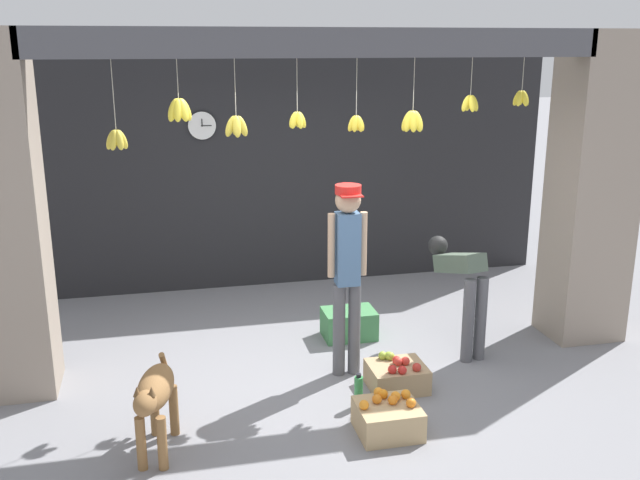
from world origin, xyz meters
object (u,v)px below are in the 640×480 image
at_px(dog, 155,395).
at_px(produce_box_green, 349,324).
at_px(wall_clock, 202,126).
at_px(shopkeeper, 347,264).
at_px(water_bottle, 359,391).
at_px(fruit_crate_apples, 397,375).
at_px(fruit_crate_oranges, 388,418).
at_px(worker_stooping, 462,283).

relative_size(dog, produce_box_green, 1.69).
bearing_deg(wall_clock, shopkeeper, -68.31).
distance_m(shopkeeper, water_bottle, 1.09).
distance_m(fruit_crate_apples, water_bottle, 0.48).
bearing_deg(fruit_crate_oranges, fruit_crate_apples, 65.75).
height_order(dog, produce_box_green, dog).
xyz_separation_m(worker_stooping, water_bottle, (-1.25, -0.84, -0.56)).
distance_m(fruit_crate_oranges, fruit_crate_apples, 0.74).
distance_m(fruit_crate_oranges, produce_box_green, 1.85).
relative_size(shopkeeper, water_bottle, 5.88).
bearing_deg(fruit_crate_oranges, dog, 176.82).
xyz_separation_m(worker_stooping, fruit_crate_apples, (-0.84, -0.60, -0.58)).
distance_m(fruit_crate_apples, produce_box_green, 1.17).
height_order(dog, fruit_crate_apples, dog).
distance_m(dog, shopkeeper, 2.01).
xyz_separation_m(produce_box_green, water_bottle, (-0.30, -1.41, -0.01)).
relative_size(fruit_crate_apples, water_bottle, 1.64).
relative_size(shopkeeper, worker_stooping, 1.65).
bearing_deg(shopkeeper, fruit_crate_oranges, 93.60).
bearing_deg(shopkeeper, worker_stooping, -168.18).
bearing_deg(dog, shopkeeper, 131.57).
height_order(dog, water_bottle, dog).
height_order(fruit_crate_oranges, wall_clock, wall_clock).
height_order(fruit_crate_apples, wall_clock, wall_clock).
bearing_deg(worker_stooping, water_bottle, -157.69).
bearing_deg(fruit_crate_oranges, produce_box_green, 83.99).
height_order(worker_stooping, produce_box_green, worker_stooping).
bearing_deg(water_bottle, fruit_crate_apples, 30.32).
relative_size(worker_stooping, wall_clock, 3.13).
bearing_deg(wall_clock, dog, -100.24).
height_order(produce_box_green, water_bottle, water_bottle).
bearing_deg(worker_stooping, shopkeeper, 179.03).
height_order(shopkeeper, fruit_crate_oranges, shopkeeper).
bearing_deg(wall_clock, worker_stooping, -46.85).
relative_size(produce_box_green, wall_clock, 1.55).
bearing_deg(worker_stooping, wall_clock, 121.49).
height_order(worker_stooping, fruit_crate_oranges, worker_stooping).
height_order(fruit_crate_apples, water_bottle, water_bottle).
bearing_deg(fruit_crate_oranges, water_bottle, 104.04).
bearing_deg(wall_clock, fruit_crate_oranges, -73.56).
height_order(fruit_crate_oranges, water_bottle, fruit_crate_oranges).
distance_m(fruit_crate_oranges, wall_clock, 4.22).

